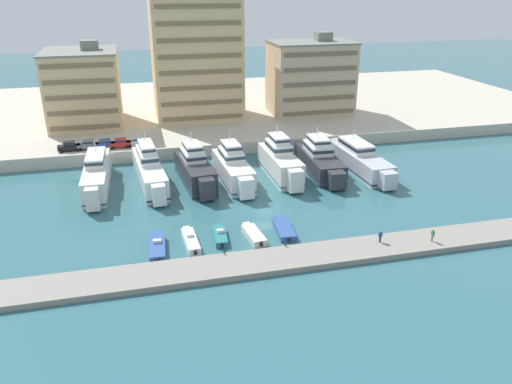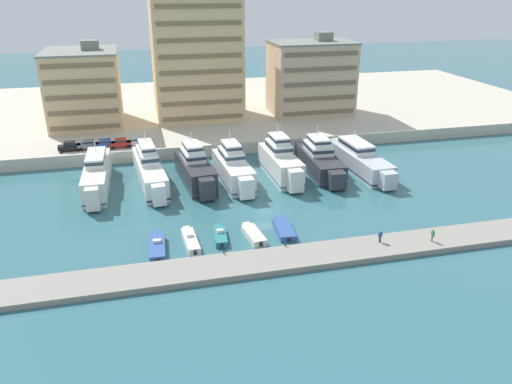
# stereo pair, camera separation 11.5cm
# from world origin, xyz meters

# --- Properties ---
(ground_plane) EXTENTS (400.00, 400.00, 0.00)m
(ground_plane) POSITION_xyz_m (0.00, 0.00, 0.00)
(ground_plane) COLOR #336670
(quay_promenade) EXTENTS (180.00, 70.00, 2.39)m
(quay_promenade) POSITION_xyz_m (0.00, 62.00, 1.19)
(quay_promenade) COLOR beige
(quay_promenade) RESTS_ON ground
(pier_dock) EXTENTS (120.00, 5.56, 0.73)m
(pier_dock) POSITION_xyz_m (0.00, -15.08, 0.37)
(pier_dock) COLOR gray
(pier_dock) RESTS_ON ground
(yacht_ivory_far_left) EXTENTS (4.13, 20.86, 7.38)m
(yacht_ivory_far_left) POSITION_xyz_m (-24.91, 15.59, 2.34)
(yacht_ivory_far_left) COLOR silver
(yacht_ivory_far_left) RESTS_ON ground
(yacht_white_left) EXTENTS (5.47, 21.84, 8.53)m
(yacht_white_left) POSITION_xyz_m (-16.27, 15.67, 2.51)
(yacht_white_left) COLOR white
(yacht_white_left) RESTS_ON ground
(yacht_charcoal_mid_left) EXTENTS (5.77, 18.10, 8.44)m
(yacht_charcoal_mid_left) POSITION_xyz_m (-8.65, 14.08, 2.50)
(yacht_charcoal_mid_left) COLOR #333338
(yacht_charcoal_mid_left) RESTS_ON ground
(yacht_white_center_left) EXTENTS (5.11, 17.60, 8.49)m
(yacht_white_center_left) POSITION_xyz_m (-2.20, 12.91, 2.49)
(yacht_white_center_left) COLOR white
(yacht_white_center_left) RESTS_ON ground
(yacht_ivory_center) EXTENTS (4.66, 17.27, 9.07)m
(yacht_ivory_center) POSITION_xyz_m (6.44, 13.38, 2.74)
(yacht_ivory_center) COLOR silver
(yacht_ivory_center) RESTS_ON ground
(yacht_charcoal_center_right) EXTENTS (5.54, 18.84, 8.01)m
(yacht_charcoal_center_right) POSITION_xyz_m (14.03, 13.92, 2.27)
(yacht_charcoal_center_right) COLOR #333338
(yacht_charcoal_center_right) RESTS_ON ground
(yacht_silver_mid_right) EXTENTS (5.55, 21.85, 6.82)m
(yacht_silver_mid_right) POSITION_xyz_m (21.47, 13.24, 2.04)
(yacht_silver_mid_right) COLOR silver
(yacht_silver_mid_right) RESTS_ON ground
(motorboat_blue_far_left) EXTENTS (2.30, 7.81, 1.35)m
(motorboat_blue_far_left) POSITION_xyz_m (-16.49, -8.26, 0.50)
(motorboat_blue_far_left) COLOR #33569E
(motorboat_blue_far_left) RESTS_ON ground
(motorboat_white_left) EXTENTS (1.92, 7.32, 1.41)m
(motorboat_white_left) POSITION_xyz_m (-12.13, -7.76, 0.53)
(motorboat_white_left) COLOR white
(motorboat_white_left) RESTS_ON ground
(motorboat_teal_mid_left) EXTENTS (2.03, 6.01, 1.29)m
(motorboat_teal_mid_left) POSITION_xyz_m (-8.05, -7.19, 0.45)
(motorboat_teal_mid_left) COLOR teal
(motorboat_teal_mid_left) RESTS_ON ground
(motorboat_cream_center_left) EXTENTS (2.43, 6.53, 0.95)m
(motorboat_cream_center_left) POSITION_xyz_m (-3.63, -7.99, 0.47)
(motorboat_cream_center_left) COLOR beige
(motorboat_cream_center_left) RESTS_ON ground
(motorboat_blue_center) EXTENTS (2.70, 7.26, 0.86)m
(motorboat_blue_center) POSITION_xyz_m (0.96, -7.14, 0.41)
(motorboat_blue_center) COLOR #33569E
(motorboat_blue_center) RESTS_ON ground
(car_black_far_left) EXTENTS (4.22, 2.18, 1.80)m
(car_black_far_left) POSITION_xyz_m (-30.49, 29.94, 3.36)
(car_black_far_left) COLOR black
(car_black_far_left) RESTS_ON quay_promenade
(car_grey_left) EXTENTS (4.16, 2.05, 1.80)m
(car_grey_left) POSITION_xyz_m (-27.06, 30.13, 3.36)
(car_grey_left) COLOR slate
(car_grey_left) RESTS_ON quay_promenade
(car_blue_mid_left) EXTENTS (4.22, 2.18, 1.80)m
(car_blue_mid_left) POSITION_xyz_m (-23.98, 29.80, 3.36)
(car_blue_mid_left) COLOR #28428E
(car_blue_mid_left) RESTS_ON quay_promenade
(car_red_center_left) EXTENTS (4.17, 2.05, 1.80)m
(car_red_center_left) POSITION_xyz_m (-21.07, 29.69, 3.36)
(car_red_center_left) COLOR red
(car_red_center_left) RESTS_ON quay_promenade
(car_silver_center) EXTENTS (4.21, 2.14, 1.80)m
(car_silver_center) POSITION_xyz_m (-17.98, 29.88, 3.36)
(car_silver_center) COLOR #B7BCC1
(car_silver_center) RESTS_ON quay_promenade
(apartment_block_far_left) EXTENTS (15.54, 17.70, 18.20)m
(apartment_block_far_left) POSITION_xyz_m (-28.17, 49.28, 10.54)
(apartment_block_far_left) COLOR #E0BC84
(apartment_block_far_left) RESTS_ON quay_promenade
(apartment_block_left) EXTENTS (19.84, 15.63, 29.13)m
(apartment_block_left) POSITION_xyz_m (-3.11, 50.03, 16.00)
(apartment_block_left) COLOR #E0BC84
(apartment_block_left) RESTS_ON quay_promenade
(apartment_block_mid_left) EXTENTS (19.12, 13.52, 18.91)m
(apartment_block_mid_left) POSITION_xyz_m (23.69, 47.35, 10.90)
(apartment_block_mid_left) COLOR #C6AD89
(apartment_block_mid_left) RESTS_ON quay_promenade
(pedestrian_near_edge) EXTENTS (0.24, 0.68, 1.76)m
(pedestrian_near_edge) POSITION_xyz_m (18.56, -15.82, 1.78)
(pedestrian_near_edge) COLOR #7A6B56
(pedestrian_near_edge) RESTS_ON pier_dock
(pedestrian_mid_deck) EXTENTS (0.64, 0.28, 1.67)m
(pedestrian_mid_deck) POSITION_xyz_m (11.85, -14.38, 1.72)
(pedestrian_mid_deck) COLOR #282D3D
(pedestrian_mid_deck) RESTS_ON pier_dock
(bollard_west) EXTENTS (0.20, 0.20, 0.61)m
(bollard_west) POSITION_xyz_m (-8.51, -12.55, 1.06)
(bollard_west) COLOR #2D2D33
(bollard_west) RESTS_ON pier_dock
(bollard_west_mid) EXTENTS (0.20, 0.20, 0.61)m
(bollard_west_mid) POSITION_xyz_m (-0.46, -12.55, 1.06)
(bollard_west_mid) COLOR #2D2D33
(bollard_west_mid) RESTS_ON pier_dock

